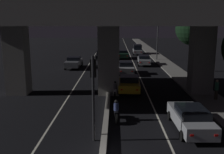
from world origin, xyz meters
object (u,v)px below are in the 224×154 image
Objects in this scene: car_silver_third at (126,68)px; car_silver_fourth at (144,60)px; car_taxi_yellow_second at (129,84)px; motorcycle_black_filtering_near at (116,112)px; car_silver_lead at (191,118)px; car_dark_green_fifth at (123,54)px; car_silver_sixth at (138,49)px; street_lamp at (156,32)px; motorcycle_red_filtering_far at (118,72)px; car_grey_lead_oncoming at (74,62)px; car_black_second_oncoming at (102,55)px; motorcycle_white_filtering_mid at (115,90)px; pedestrian_on_sidewalk at (216,89)px; car_silver_third_oncoming at (105,48)px; traffic_light_left_of_median at (93,83)px.

car_silver_third is 7.70m from car_silver_fourth.
car_taxi_yellow_second is 1.02× the size of car_silver_third.
motorcycle_black_filtering_near is (-1.22, -7.33, -0.16)m from car_taxi_yellow_second.
car_silver_lead is at bearing -170.09° from car_silver_third.
car_silver_fourth is at bearing -157.99° from car_dark_green_fifth.
car_silver_sixth is (3.15, 29.13, 0.25)m from car_taxi_yellow_second.
street_lamp is at bearing -15.99° from motorcycle_black_filtering_near.
motorcycle_red_filtering_far is at bearing -3.53° from motorcycle_black_filtering_near.
car_silver_fourth is 10.50m from car_grey_lead_oncoming.
car_taxi_yellow_second is (-5.44, -20.61, -3.91)m from street_lamp.
car_black_second_oncoming is at bearing 12.00° from car_taxi_yellow_second.
motorcycle_black_filtering_near is at bearing 177.11° from car_dark_green_fifth.
pedestrian_on_sidewalk is (8.15, -1.39, 0.39)m from motorcycle_white_filtering_mid.
motorcycle_black_filtering_near is at bearing -151.29° from pedestrian_on_sidewalk.
motorcycle_white_filtering_mid is at bearing -1.88° from motorcycle_black_filtering_near.
street_lamp reaches higher than car_black_second_oncoming.
car_taxi_yellow_second is 7.43m from motorcycle_black_filtering_near.
pedestrian_on_sidewalk is (10.37, -34.24, -0.02)m from car_silver_third_oncoming.
car_dark_green_fifth is at bearing 2.43° from car_taxi_yellow_second.
motorcycle_black_filtering_near is at bearing 4.00° from car_black_second_oncoming.
car_silver_third is 10.13m from motorcycle_white_filtering_mid.
car_silver_fourth is 3.00× the size of pedestrian_on_sidewalk.
motorcycle_black_filtering_near is at bearing 71.16° from car_silver_lead.
car_silver_lead is 4.60m from motorcycle_black_filtering_near.
car_taxi_yellow_second is 0.91× the size of car_grey_lead_oncoming.
car_dark_green_fifth is at bearing -0.56° from car_silver_third.
car_dark_green_fifth is at bearing 158.25° from street_lamp.
motorcycle_black_filtering_near is at bearing 175.14° from car_silver_third.
street_lamp reaches higher than car_taxi_yellow_second.
traffic_light_left_of_median is 33.12m from car_dark_green_fifth.
car_taxi_yellow_second is 0.93× the size of car_black_second_oncoming.
pedestrian_on_sidewalk is at bearing 38.08° from traffic_light_left_of_median.
car_dark_green_fifth is 26.55m from pedestrian_on_sidewalk.
pedestrian_on_sidewalk is (6.86, -2.90, 0.21)m from car_taxi_yellow_second.
car_grey_lead_oncoming is 2.71× the size of motorcycle_white_filtering_mid.
car_grey_lead_oncoming is at bearing 24.57° from car_silver_lead.
car_taxi_yellow_second is at bearing 18.95° from car_silver_lead.
car_silver_third_oncoming is at bearing 25.29° from car_silver_fourth.
car_silver_third_oncoming is at bearing 8.95° from car_taxi_yellow_second.
car_grey_lead_oncoming reaches higher than car_silver_third.
car_silver_sixth is 0.99× the size of car_grey_lead_oncoming.
street_lamp reaches higher than car_dark_green_fifth.
pedestrian_on_sidewalk is (3.71, -32.04, -0.04)m from car_silver_sixth.
motorcycle_red_filtering_far is (1.44, 16.87, -2.56)m from traffic_light_left_of_median.
car_silver_third_oncoming is at bearing 129.83° from street_lamp.
car_silver_sixth is at bearing 96.60° from pedestrian_on_sidewalk.
car_silver_third_oncoming reaches higher than pedestrian_on_sidewalk.
car_silver_third_oncoming is at bearing 22.09° from car_dark_green_fifth.
car_dark_green_fifth is (0.05, 22.76, 0.00)m from car_taxi_yellow_second.
car_silver_third is 13.98m from car_black_second_oncoming.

